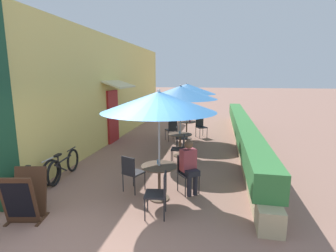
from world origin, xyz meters
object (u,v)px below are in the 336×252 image
cafe_chair_far_right (172,129)px  cafe_chair_near_right (132,171)px  patio_table_near (159,175)px  bicycle_second (64,166)px  patio_umbrella_near (159,102)px  cafe_chair_near_left (187,170)px  patio_umbrella_far (187,89)px  coffee_cup_near (159,162)px  seated_patron_near_left (189,164)px  menu_board (25,196)px  coffee_cup_mid (180,132)px  patio_umbrella_mid (181,92)px  cafe_chair_mid_left (180,147)px  coffee_cup_far (190,121)px  cafe_chair_mid_right (180,136)px  cafe_chair_near_back (159,191)px  bicycle_leaning (36,180)px  cafe_chair_far_left (201,126)px  patio_table_mid (180,140)px  patio_table_far (187,126)px

cafe_chair_far_right → cafe_chair_near_right: bearing=-124.1°
patio_table_near → bicycle_second: size_ratio=0.47×
patio_umbrella_near → cafe_chair_near_left: bearing=43.2°
cafe_chair_near_right → patio_umbrella_far: 5.75m
coffee_cup_near → cafe_chair_far_right: 5.17m
seated_patron_near_left → menu_board: size_ratio=1.32×
cafe_chair_near_left → coffee_cup_mid: bearing=-115.4°
patio_umbrella_mid → cafe_chair_mid_left: 1.78m
patio_umbrella_far → coffee_cup_far: 1.34m
seated_patron_near_left → cafe_chair_mid_right: 3.59m
cafe_chair_near_back → cafe_chair_mid_right: same height
bicycle_leaning → cafe_chair_mid_left: bearing=45.1°
bicycle_leaning → patio_umbrella_near: bearing=7.6°
patio_table_near → cafe_chair_far_right: 5.28m
cafe_chair_mid_right → cafe_chair_far_left: 2.33m
patio_umbrella_near → patio_table_mid: size_ratio=3.06×
seated_patron_near_left → cafe_chair_near_back: 1.22m
cafe_chair_near_back → cafe_chair_far_left: same height
cafe_chair_mid_right → coffee_cup_far: cafe_chair_mid_right is taller
patio_table_far → cafe_chair_far_right: 0.74m
cafe_chair_near_left → coffee_cup_near: bearing=-3.2°
cafe_chair_far_right → coffee_cup_far: size_ratio=9.67×
patio_table_far → patio_umbrella_far: 1.58m
coffee_cup_mid → cafe_chair_far_left: cafe_chair_far_left is taller
coffee_cup_mid → cafe_chair_mid_left: bearing=-80.4°
patio_table_mid → coffee_cup_mid: 0.27m
cafe_chair_mid_left → bicycle_leaning: bearing=130.7°
patio_umbrella_mid → patio_table_far: patio_umbrella_mid is taller
patio_umbrella_near → cafe_chair_near_right: 1.78m
cafe_chair_far_left → cafe_chair_near_right: bearing=45.2°
cafe_chair_far_right → coffee_cup_near: bearing=-116.7°
cafe_chair_near_left → patio_umbrella_near: bearing=6.0°
cafe_chair_near_left → coffee_cup_far: (-0.52, 5.17, 0.29)m
patio_umbrella_near → cafe_chair_far_left: patio_umbrella_near is taller
seated_patron_near_left → bicycle_second: 3.36m
seated_patron_near_left → cafe_chair_far_left: 5.76m
patio_umbrella_far → patio_umbrella_mid: bearing=-87.8°
cafe_chair_near_left → cafe_chair_mid_right: same height
coffee_cup_near → bicycle_leaning: size_ratio=0.05×
cafe_chair_mid_right → cafe_chair_near_back: bearing=0.7°
cafe_chair_near_right → cafe_chair_far_right: bearing=112.6°
cafe_chair_far_right → bicycle_second: 4.99m
patio_umbrella_far → bicycle_leaning: (-2.69, -6.01, -1.79)m
bicycle_leaning → cafe_chair_near_left: bearing=15.0°
patio_table_mid → bicycle_leaning: bearing=-128.5°
cafe_chair_near_left → patio_umbrella_far: size_ratio=0.36×
cafe_chair_near_right → bicycle_leaning: bearing=-143.2°
cafe_chair_far_right → menu_board: bearing=-137.2°
patio_umbrella_far → cafe_chair_near_right: bearing=-96.1°
cafe_chair_near_back → cafe_chair_far_right: bearing=0.9°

